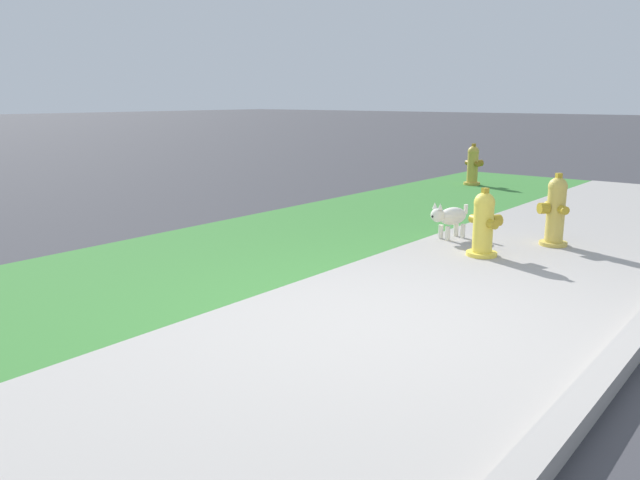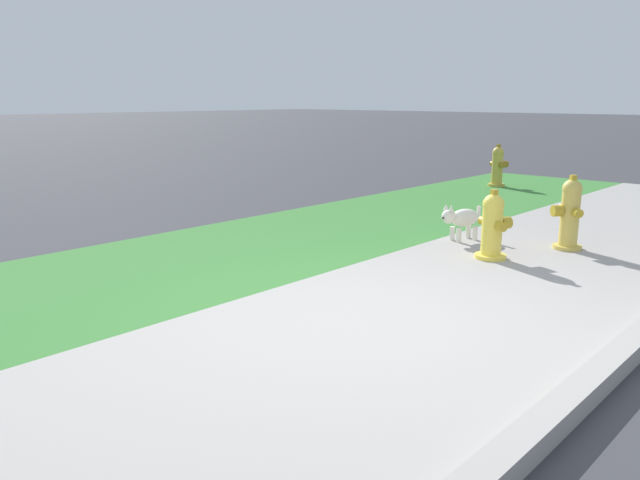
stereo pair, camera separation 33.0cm
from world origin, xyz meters
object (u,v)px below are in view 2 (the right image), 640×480
at_px(fire_hydrant_mid_block, 498,166).
at_px(fire_hydrant_across_street, 493,226).
at_px(small_white_dog, 461,219).
at_px(fire_hydrant_far_end, 570,214).

bearing_deg(fire_hydrant_mid_block, fire_hydrant_across_street, -34.70).
bearing_deg(small_white_dog, fire_hydrant_mid_block, -139.22).
height_order(fire_hydrant_across_street, fire_hydrant_mid_block, fire_hydrant_mid_block).
height_order(fire_hydrant_mid_block, fire_hydrant_far_end, fire_hydrant_far_end).
bearing_deg(fire_hydrant_far_end, small_white_dog, 62.52).
relative_size(fire_hydrant_across_street, fire_hydrant_far_end, 0.88).
height_order(fire_hydrant_across_street, small_white_dog, fire_hydrant_across_street).
bearing_deg(fire_hydrant_across_street, fire_hydrant_mid_block, 144.67).
relative_size(fire_hydrant_across_street, small_white_dog, 1.35).
relative_size(fire_hydrant_mid_block, fire_hydrant_far_end, 0.95).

